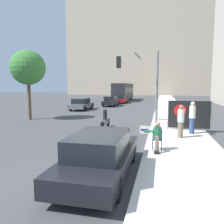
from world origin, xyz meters
The scene contains 15 objects.
ground_plane centered at (0.00, 0.00, 0.00)m, with size 160.00×160.00×0.00m, color #444447.
sidewalk_curb centered at (3.14, 15.00, 0.08)m, with size 3.37×90.00×0.15m, color beige.
building_backdrop_far centered at (-2.00, 66.64, 15.17)m, with size 52.00×12.00×30.35m.
seated_protester centered at (1.98, 3.22, 0.81)m, with size 0.94×0.77×1.23m.
jogger_on_sidewalk centered at (3.15, 5.90, 1.04)m, with size 0.34×0.34×1.74m.
pedestrian_behind centered at (3.88, 7.12, 1.10)m, with size 0.34×0.34×1.85m.
protest_banner centered at (3.82, 8.17, 1.11)m, with size 2.60×0.06×1.82m.
traffic_light_pole centered at (0.68, 9.99, 3.66)m, with size 3.04×2.81×5.17m.
parked_car_curbside centered at (0.28, 0.52, 0.71)m, with size 1.83×4.75×1.42m.
car_on_road_nearest centered at (-7.31, 18.77, 0.70)m, with size 1.87×4.31×1.40m.
car_on_road_midblock centered at (-4.95, 24.47, 0.71)m, with size 1.73×4.56×1.41m.
car_on_road_distant centered at (-4.50, 29.85, 0.68)m, with size 1.81×4.21×1.35m.
city_bus_on_road centered at (-5.33, 36.84, 1.91)m, with size 2.55×10.80×3.33m.
motorcycle_on_road centered at (-1.55, 8.10, 0.57)m, with size 0.28×2.20×1.35m.
street_tree_near_curb centered at (-8.92, 10.65, 4.40)m, with size 2.92×2.92×5.89m.
Camera 1 is at (2.14, -5.98, 2.89)m, focal length 35.00 mm.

